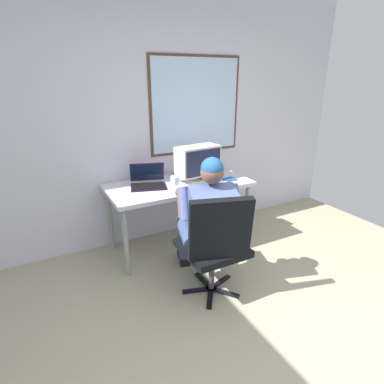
% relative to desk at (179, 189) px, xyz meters
% --- Properties ---
extents(wall_rear, '(5.36, 0.08, 2.84)m').
position_rel_desk_xyz_m(wall_rear, '(-0.15, 0.42, 0.74)').
color(wall_rear, silver).
rests_on(wall_rear, ground).
extents(desk, '(1.54, 0.72, 0.75)m').
position_rel_desk_xyz_m(desk, '(0.00, 0.00, 0.00)').
color(desk, gray).
rests_on(desk, ground).
extents(office_chair, '(0.58, 0.62, 0.99)m').
position_rel_desk_xyz_m(office_chair, '(-0.14, -0.98, -0.13)').
color(office_chair, black).
rests_on(office_chair, ground).
extents(person_seated, '(0.65, 0.87, 1.23)m').
position_rel_desk_xyz_m(person_seated, '(-0.07, -0.72, -0.04)').
color(person_seated, '#364C73').
rests_on(person_seated, ground).
extents(crt_monitor, '(0.50, 0.28, 0.38)m').
position_rel_desk_xyz_m(crt_monitor, '(0.23, -0.00, 0.29)').
color(crt_monitor, beige).
rests_on(crt_monitor, desk).
extents(laptop, '(0.44, 0.42, 0.23)m').
position_rel_desk_xyz_m(laptop, '(-0.32, 0.09, 0.13)').
color(laptop, black).
rests_on(laptop, desk).
extents(wine_glass, '(0.09, 0.09, 0.15)m').
position_rel_desk_xyz_m(wine_glass, '(-0.14, -0.19, 0.17)').
color(wine_glass, silver).
rests_on(wine_glass, desk).
extents(desk_speaker, '(0.08, 0.08, 0.18)m').
position_rel_desk_xyz_m(desk_speaker, '(0.53, 0.14, 0.16)').
color(desk_speaker, black).
rests_on(desk_speaker, desk).
extents(cd_case, '(0.15, 0.13, 0.01)m').
position_rel_desk_xyz_m(cd_case, '(0.55, -0.15, 0.08)').
color(cd_case, blue).
rests_on(cd_case, desk).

